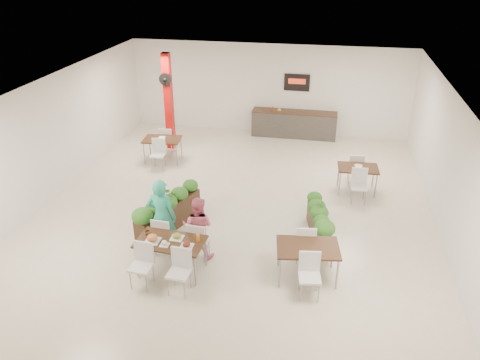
% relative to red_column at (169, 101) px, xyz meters
% --- Properties ---
extents(ground, '(12.00, 12.00, 0.00)m').
position_rel_red_column_xyz_m(ground, '(3.00, -3.79, -1.64)').
color(ground, beige).
rests_on(ground, ground).
extents(room_shell, '(10.10, 12.10, 3.22)m').
position_rel_red_column_xyz_m(room_shell, '(3.00, -3.79, 0.36)').
color(room_shell, white).
rests_on(room_shell, ground).
extents(red_column, '(0.40, 0.41, 3.20)m').
position_rel_red_column_xyz_m(red_column, '(0.00, 0.00, 0.00)').
color(red_column, '#A90D0B').
rests_on(red_column, ground).
extents(service_counter, '(3.00, 0.64, 2.20)m').
position_rel_red_column_xyz_m(service_counter, '(4.00, 1.86, -1.15)').
color(service_counter, '#322F2D').
rests_on(service_counter, ground).
extents(main_table, '(1.44, 1.69, 0.92)m').
position_rel_red_column_xyz_m(main_table, '(2.20, -6.54, -1.01)').
color(main_table, black).
rests_on(main_table, ground).
extents(diner_man, '(0.68, 0.47, 1.79)m').
position_rel_red_column_xyz_m(diner_man, '(1.81, -5.88, -0.75)').
color(diner_man, '#29B293').
rests_on(diner_man, ground).
extents(diner_woman, '(0.73, 0.59, 1.44)m').
position_rel_red_column_xyz_m(diner_woman, '(2.61, -5.88, -0.92)').
color(diner_woman, '#D96081').
rests_on(diner_woman, ground).
extents(planter_left, '(1.05, 2.03, 1.13)m').
position_rel_red_column_xyz_m(planter_left, '(1.63, -4.97, -1.11)').
color(planter_left, black).
rests_on(planter_left, ground).
extents(planter_right, '(0.68, 1.76, 0.93)m').
position_rel_red_column_xyz_m(planter_right, '(5.16, -4.62, -1.16)').
color(planter_right, black).
rests_on(planter_right, ground).
extents(side_table_a, '(1.23, 1.65, 0.92)m').
position_rel_red_column_xyz_m(side_table_a, '(0.10, -1.11, -1.02)').
color(side_table_a, black).
rests_on(side_table_a, ground).
extents(side_table_b, '(1.13, 1.64, 0.92)m').
position_rel_red_column_xyz_m(side_table_b, '(6.11, -2.11, -1.02)').
color(side_table_b, black).
rests_on(side_table_b, ground).
extents(side_table_c, '(1.36, 1.66, 0.92)m').
position_rel_red_column_xyz_m(side_table_c, '(5.01, -6.20, -1.01)').
color(side_table_c, black).
rests_on(side_table_c, ground).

